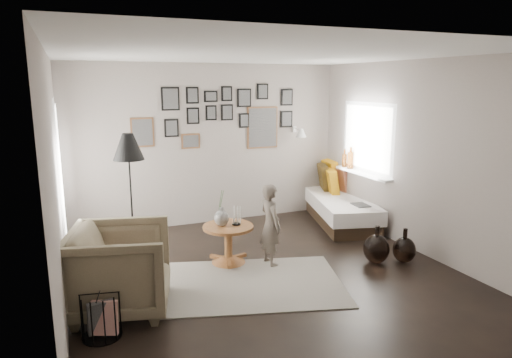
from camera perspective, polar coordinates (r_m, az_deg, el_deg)
name	(u,v)px	position (r m, az deg, el deg)	size (l,w,h in m)	color
ground	(268,276)	(5.65, 1.51, -12.02)	(4.80, 4.80, 0.00)	black
wall_back	(208,145)	(7.48, -5.96, 4.25)	(4.50, 4.50, 0.00)	gray
wall_front	(413,232)	(3.28, 19.07, -6.34)	(4.50, 4.50, 0.00)	gray
wall_left	(56,187)	(4.81, -23.68, -0.98)	(4.80, 4.80, 0.00)	gray
wall_right	(422,158)	(6.49, 20.04, 2.42)	(4.80, 4.80, 0.00)	gray
ceiling	(269,54)	(5.17, 1.67, 15.35)	(4.80, 4.80, 0.00)	white
door_left	(61,187)	(6.04, -23.21, -0.91)	(0.00, 2.14, 2.14)	white
window_right	(358,169)	(7.54, 12.57, 1.25)	(0.15, 1.32, 1.30)	white
gallery_wall	(225,117)	(7.50, -3.87, 7.71)	(2.74, 0.03, 1.08)	brown
wall_sconce	(301,133)	(7.80, 5.61, 5.78)	(0.18, 0.36, 0.16)	white
rug	(253,283)	(5.44, -0.41, -12.91)	(2.06, 1.44, 0.01)	silver
pedestal_table	(228,246)	(5.94, -3.47, -8.34)	(0.65, 0.65, 0.51)	brown
vase	(222,215)	(5.80, -4.33, -4.52)	(0.18, 0.18, 0.46)	black
candles	(236,216)	(5.85, -2.49, -4.62)	(0.11, 0.11, 0.24)	black
daybed	(338,205)	(7.80, 10.18, -3.16)	(1.30, 2.05, 0.94)	black
magazine_on_daybed	(361,205)	(7.25, 12.96, -3.18)	(0.21, 0.29, 0.02)	black
armchair	(121,269)	(4.90, -16.56, -10.73)	(0.95, 0.97, 0.89)	#6E634A
armchair_cushion	(123,263)	(4.94, -16.30, -10.09)	(0.40, 0.40, 0.10)	silver
floor_lamp	(129,152)	(5.96, -15.65, 3.31)	(0.39, 0.39, 1.67)	black
magazine_basket	(101,315)	(4.57, -18.80, -15.85)	(0.40, 0.40, 0.43)	black
demijohn_large	(376,249)	(6.15, 14.80, -8.43)	(0.33, 0.33, 0.50)	black
demijohn_small	(404,250)	(6.28, 18.03, -8.40)	(0.29, 0.29, 0.46)	black
child	(270,225)	(5.81, 1.82, -5.75)	(0.38, 0.25, 1.05)	#60554C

